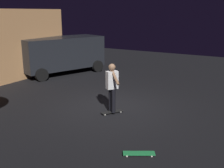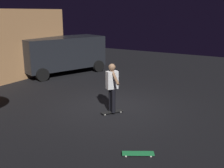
# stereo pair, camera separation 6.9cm
# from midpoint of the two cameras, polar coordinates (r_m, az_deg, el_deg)

# --- Properties ---
(ground_plane) EXTENTS (28.00, 28.00, 0.00)m
(ground_plane) POSITION_cam_midpoint_polar(r_m,az_deg,el_deg) (9.88, -0.25, -4.99)
(ground_plane) COLOR black
(parked_van) EXTENTS (4.97, 3.48, 2.03)m
(parked_van) POSITION_cam_midpoint_polar(r_m,az_deg,el_deg) (15.43, -10.71, 6.52)
(parked_van) COLOR black
(parked_van) RESTS_ON ground_plane
(skateboard_ridden) EXTENTS (0.76, 0.60, 0.07)m
(skateboard_ridden) POSITION_cam_midpoint_polar(r_m,az_deg,el_deg) (9.31, -0.21, -5.92)
(skateboard_ridden) COLOR black
(skateboard_ridden) RESTS_ON ground_plane
(skateboard_spare) EXTENTS (0.57, 0.77, 0.07)m
(skateboard_spare) POSITION_cam_midpoint_polar(r_m,az_deg,el_deg) (6.78, 5.45, -14.46)
(skateboard_spare) COLOR green
(skateboard_spare) RESTS_ON ground_plane
(skater) EXTENTS (0.62, 0.87, 1.67)m
(skater) POSITION_cam_midpoint_polar(r_m,az_deg,el_deg) (9.00, -0.22, -0.08)
(skater) COLOR black
(skater) RESTS_ON skateboard_ridden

